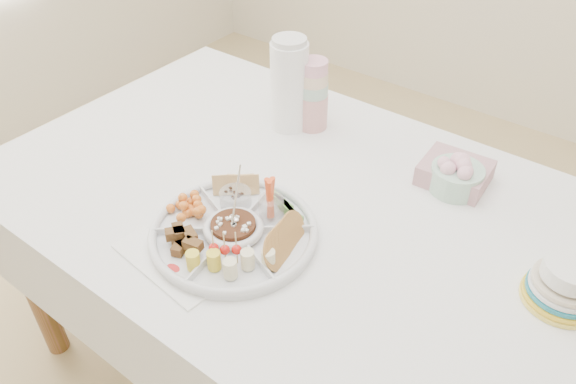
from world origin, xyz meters
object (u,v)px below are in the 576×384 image
Objects in this scene: dining_table at (284,289)px; party_tray at (234,230)px; thermos at (289,83)px; plate_stack at (566,283)px.

dining_table is 0.45m from party_tray.
thermos reaches higher than plate_stack.
dining_table is at bearing -55.91° from thermos.
party_tray is 2.42× the size of plate_stack.
party_tray is (0.02, -0.21, 0.40)m from dining_table.
dining_table is 0.60m from thermos.
thermos is (-0.19, 0.46, 0.12)m from party_tray.
party_tray is 0.52m from thermos.
party_tray is at bearing -157.86° from plate_stack.
thermos reaches higher than dining_table.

